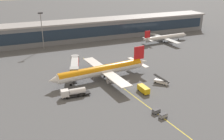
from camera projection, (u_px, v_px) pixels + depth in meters
name	position (u px, v px, depth m)	size (l,w,h in m)	color
ground_plane	(130.00, 87.00, 100.45)	(700.00, 700.00, 0.00)	#515459
apron_lead_in_line	(121.00, 86.00, 101.05)	(0.30, 80.00, 0.01)	yellow
terminal_building	(100.00, 28.00, 171.13)	(165.88, 16.61, 12.94)	slate
main_airliner	(102.00, 70.00, 105.78)	(46.48, 36.99, 12.16)	white
jet_bridge	(75.00, 64.00, 109.60)	(8.30, 18.69, 6.90)	#B2B7BC
fuel_tanker	(74.00, 92.00, 91.94)	(10.86, 2.90, 3.25)	#232326
belt_loader	(161.00, 81.00, 102.84)	(4.76, 6.57, 3.49)	white
lavatory_truck	(143.00, 89.00, 95.47)	(2.60, 5.91, 2.50)	yellow
baggage_cart_0	(163.00, 115.00, 79.16)	(2.89, 2.05, 1.48)	gray
baggage_cart_1	(156.00, 111.00, 81.65)	(2.89, 2.05, 1.48)	#595B60
commuter_jet_far	(166.00, 37.00, 162.20)	(35.82, 28.52, 8.85)	#B2B7BC
apron_light_mast_0	(42.00, 28.00, 144.24)	(2.80, 0.50, 21.53)	gray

